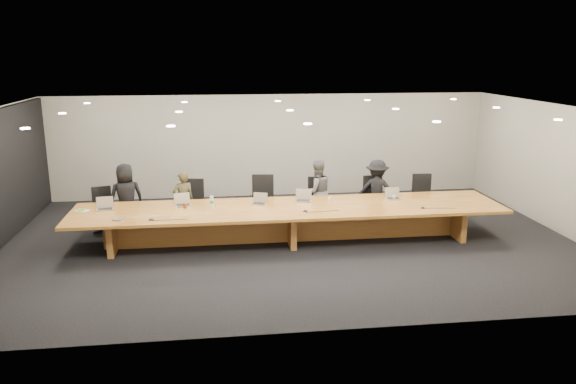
# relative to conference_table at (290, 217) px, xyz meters

# --- Properties ---
(ground) EXTENTS (12.00, 12.00, 0.00)m
(ground) POSITION_rel_conference_table_xyz_m (0.00, 0.00, -0.52)
(ground) COLOR black
(ground) RESTS_ON ground
(back_wall) EXTENTS (12.00, 0.02, 2.80)m
(back_wall) POSITION_rel_conference_table_xyz_m (0.00, 4.00, 0.88)
(back_wall) COLOR #B8B3A7
(back_wall) RESTS_ON ground
(conference_table) EXTENTS (9.00, 1.80, 0.75)m
(conference_table) POSITION_rel_conference_table_xyz_m (0.00, 0.00, 0.00)
(conference_table) COLOR brown
(conference_table) RESTS_ON ground
(chair_far_left) EXTENTS (0.64, 0.64, 1.00)m
(chair_far_left) POSITION_rel_conference_table_xyz_m (-4.04, 1.25, -0.02)
(chair_far_left) COLOR black
(chair_far_left) RESTS_ON ground
(chair_left) EXTENTS (0.64, 0.64, 1.10)m
(chair_left) POSITION_rel_conference_table_xyz_m (-2.07, 1.34, 0.03)
(chair_left) COLOR black
(chair_left) RESTS_ON ground
(chair_mid_left) EXTENTS (0.70, 0.70, 1.19)m
(chair_mid_left) POSITION_rel_conference_table_xyz_m (-0.49, 1.15, 0.07)
(chair_mid_left) COLOR black
(chair_mid_left) RESTS_ON ground
(chair_mid_right) EXTENTS (0.65, 0.65, 1.10)m
(chair_mid_right) POSITION_rel_conference_table_xyz_m (0.80, 1.16, 0.03)
(chair_mid_right) COLOR black
(chair_mid_right) RESTS_ON ground
(chair_right) EXTENTS (0.58, 0.58, 1.09)m
(chair_right) POSITION_rel_conference_table_xyz_m (2.18, 1.16, 0.03)
(chair_right) COLOR black
(chair_right) RESTS_ON ground
(chair_far_right) EXTENTS (0.60, 0.60, 1.09)m
(chair_far_right) POSITION_rel_conference_table_xyz_m (3.39, 1.23, 0.02)
(chair_far_right) COLOR black
(chair_far_right) RESTS_ON ground
(person_a) EXTENTS (0.87, 0.70, 1.54)m
(person_a) POSITION_rel_conference_table_xyz_m (-3.51, 1.17, 0.25)
(person_a) COLOR black
(person_a) RESTS_ON ground
(person_b) EXTENTS (0.57, 0.48, 1.34)m
(person_b) POSITION_rel_conference_table_xyz_m (-2.27, 1.14, 0.15)
(person_b) COLOR #37331E
(person_b) RESTS_ON ground
(person_c) EXTENTS (0.84, 0.72, 1.49)m
(person_c) POSITION_rel_conference_table_xyz_m (0.80, 1.27, 0.22)
(person_c) COLOR #505052
(person_c) RESTS_ON ground
(person_d) EXTENTS (1.06, 0.80, 1.46)m
(person_d) POSITION_rel_conference_table_xyz_m (2.25, 1.28, 0.21)
(person_d) COLOR black
(person_d) RESTS_ON ground
(laptop_a) EXTENTS (0.37, 0.29, 0.26)m
(laptop_a) POSITION_rel_conference_table_xyz_m (-3.81, 0.27, 0.36)
(laptop_a) COLOR #BCA990
(laptop_a) RESTS_ON conference_table
(laptop_b) EXTENTS (0.38, 0.32, 0.26)m
(laptop_b) POSITION_rel_conference_table_xyz_m (-2.22, 0.39, 0.36)
(laptop_b) COLOR #C5B496
(laptop_b) RESTS_ON conference_table
(laptop_c) EXTENTS (0.36, 0.32, 0.24)m
(laptop_c) POSITION_rel_conference_table_xyz_m (-0.63, 0.30, 0.35)
(laptop_c) COLOR #BBAC8F
(laptop_c) RESTS_ON conference_table
(laptop_d) EXTENTS (0.39, 0.32, 0.27)m
(laptop_d) POSITION_rel_conference_table_xyz_m (0.35, 0.40, 0.36)
(laptop_d) COLOR #B8A48C
(laptop_d) RESTS_ON conference_table
(laptop_e) EXTENTS (0.33, 0.24, 0.25)m
(laptop_e) POSITION_rel_conference_table_xyz_m (2.36, 0.35, 0.36)
(laptop_e) COLOR #C7B598
(laptop_e) RESTS_ON conference_table
(water_bottle) EXTENTS (0.10, 0.10, 0.24)m
(water_bottle) POSITION_rel_conference_table_xyz_m (-1.62, 0.16, 0.35)
(water_bottle) COLOR silver
(water_bottle) RESTS_ON conference_table
(amber_mug) EXTENTS (0.10, 0.10, 0.10)m
(amber_mug) POSITION_rel_conference_table_xyz_m (-2.18, 0.20, 0.28)
(amber_mug) COLOR brown
(amber_mug) RESTS_ON conference_table
(paper_cup_near) EXTENTS (0.07, 0.07, 0.08)m
(paper_cup_near) POSITION_rel_conference_table_xyz_m (0.93, 0.39, 0.27)
(paper_cup_near) COLOR silver
(paper_cup_near) RESTS_ON conference_table
(paper_cup_far) EXTENTS (0.09, 0.09, 0.08)m
(paper_cup_far) POSITION_rel_conference_table_xyz_m (2.38, 0.36, 0.27)
(paper_cup_far) COLOR silver
(paper_cup_far) RESTS_ON conference_table
(notepad) EXTENTS (0.30, 0.28, 0.01)m
(notepad) POSITION_rel_conference_table_xyz_m (-4.26, 0.25, 0.24)
(notepad) COLOR silver
(notepad) RESTS_ON conference_table
(lime_gadget) EXTENTS (0.16, 0.10, 0.02)m
(lime_gadget) POSITION_rel_conference_table_xyz_m (-4.27, 0.24, 0.26)
(lime_gadget) COLOR green
(lime_gadget) RESTS_ON notepad
(av_box) EXTENTS (0.23, 0.20, 0.03)m
(av_box) POSITION_rel_conference_table_xyz_m (-3.42, -0.51, 0.24)
(av_box) COLOR #ACACB1
(av_box) RESTS_ON conference_table
(mic_left) EXTENTS (0.14, 0.14, 0.03)m
(mic_left) POSITION_rel_conference_table_xyz_m (-2.79, -0.58, 0.24)
(mic_left) COLOR black
(mic_left) RESTS_ON conference_table
(mic_center) EXTENTS (0.15, 0.15, 0.03)m
(mic_center) POSITION_rel_conference_table_xyz_m (0.27, -0.38, 0.24)
(mic_center) COLOR black
(mic_center) RESTS_ON conference_table
(mic_right) EXTENTS (0.13, 0.13, 0.03)m
(mic_right) POSITION_rel_conference_table_xyz_m (2.74, -0.45, 0.24)
(mic_right) COLOR black
(mic_right) RESTS_ON conference_table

